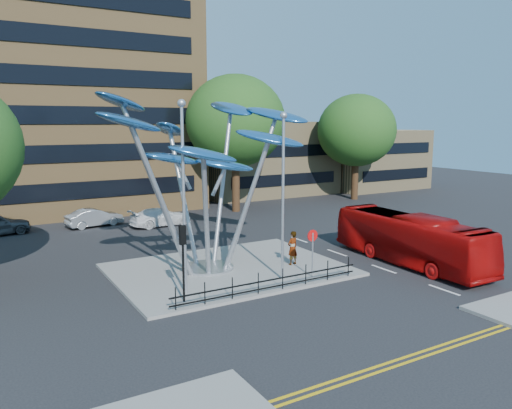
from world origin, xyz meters
TOP-DOWN VIEW (x-y plane):
  - ground at (0.00, 0.00)m, footprint 120.00×120.00m
  - traffic_island at (-1.00, 6.00)m, footprint 12.00×9.00m
  - double_yellow_near at (0.00, -6.00)m, footprint 40.00×0.12m
  - double_yellow_far at (0.00, -6.30)m, footprint 40.00×0.12m
  - brick_tower at (-6.00, 32.00)m, footprint 25.00×15.00m
  - low_building_near at (16.00, 30.00)m, footprint 15.00×8.00m
  - low_building_far at (30.00, 28.00)m, footprint 12.00×8.00m
  - tree_right at (8.00, 22.00)m, footprint 8.80×8.80m
  - tree_far at (22.00, 22.00)m, footprint 8.00×8.00m
  - leaf_sculpture at (-2.07, 6.68)m, footprint 12.72×9.54m
  - street_lamp_left at (-4.50, 3.50)m, footprint 0.36×0.36m
  - street_lamp_right at (0.50, 3.00)m, footprint 0.36×0.36m
  - traffic_light_island at (-5.00, 2.50)m, footprint 0.28×0.18m
  - no_entry_sign_island at (2.00, 2.52)m, footprint 0.60×0.10m
  - pedestrian_railing_front at (-1.00, 1.70)m, footprint 10.00×0.06m
  - red_bus at (8.50, 2.08)m, footprint 2.74×10.30m
  - pedestrian at (2.41, 4.87)m, footprint 0.77×0.59m
  - parked_car_mid at (-4.57, 21.60)m, footprint 4.42×2.18m
  - parked_car_right at (-0.07, 19.26)m, footprint 4.95×2.42m

SIDE VIEW (x-z plane):
  - ground at x=0.00m, z-range 0.00..0.00m
  - double_yellow_near at x=0.00m, z-range 0.00..0.01m
  - double_yellow_far at x=0.00m, z-range 0.00..0.01m
  - traffic_island at x=-1.00m, z-range 0.00..0.15m
  - pedestrian_railing_front at x=-1.00m, z-range 0.05..1.05m
  - parked_car_right at x=-0.07m, z-range 0.00..1.38m
  - parked_car_mid at x=-4.57m, z-range 0.00..1.39m
  - pedestrian at x=2.41m, z-range 0.15..2.04m
  - red_bus at x=8.50m, z-range 0.00..2.85m
  - no_entry_sign_island at x=2.00m, z-range 0.59..3.04m
  - traffic_light_island at x=-5.00m, z-range 0.90..4.33m
  - low_building_far at x=30.00m, z-range 0.00..7.00m
  - low_building_near at x=16.00m, z-range 0.00..8.00m
  - street_lamp_right at x=0.50m, z-range 0.94..9.24m
  - street_lamp_left at x=-4.50m, z-range 0.96..9.76m
  - leaf_sculpture at x=-2.07m, z-range 2.12..11.63m
  - tree_far at x=22.00m, z-range 1.70..12.51m
  - tree_right at x=8.00m, z-range 1.98..14.09m
  - brick_tower at x=-6.00m, z-range 0.00..30.00m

